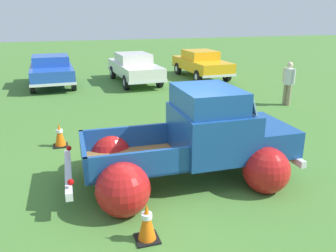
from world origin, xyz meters
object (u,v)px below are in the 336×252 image
Objects in this scene: show_car_0 at (51,70)px; show_car_1 at (134,67)px; spectator_1 at (288,81)px; lane_cone_0 at (147,222)px; vintage_pickup_truck at (199,143)px; show_car_2 at (201,63)px; lane_cone_1 at (60,135)px.

show_car_0 is 3.93m from show_car_1.
show_car_0 is 2.59× the size of spectator_1.
vintage_pickup_truck is at bearing 48.10° from lane_cone_0.
vintage_pickup_truck is 11.91m from show_car_2.
show_car_1 is 7.59m from spectator_1.
show_car_0 is at bearing 106.21° from vintage_pickup_truck.
vintage_pickup_truck reaches higher than spectator_1.
show_car_1 is 8.79m from lane_cone_1.
show_car_1 is at bearing 83.43° from show_car_0.
lane_cone_0 is at bearing 4.65° from show_car_0.
show_car_2 is at bearing 91.62° from show_car_1.
show_car_1 reaches higher than lane_cone_0.
show_car_2 is 6.42m from spectator_1.
vintage_pickup_truck is 11.42m from show_car_0.
lane_cone_0 is at bearing -14.00° from show_car_1.
show_car_0 is at bearing 127.16° from spectator_1.
lane_cone_1 is (-8.26, -1.83, -0.61)m from spectator_1.
show_car_1 reaches higher than lane_cone_1.
lane_cone_0 is at bearing -27.65° from show_car_2.
lane_cone_0 is (-2.58, -12.43, -0.47)m from show_car_1.
lane_cone_0 is 4.64m from lane_cone_1.
show_car_2 is at bearing 68.22° from vintage_pickup_truck.
spectator_1 is 2.57× the size of lane_cone_1.
vintage_pickup_truck reaches higher than show_car_1.
lane_cone_1 is (-7.45, -8.19, -0.47)m from show_car_2.
spectator_1 is 2.57× the size of lane_cone_0.
show_car_0 and show_car_1 have the same top height.
lane_cone_1 is (-2.74, 2.74, -0.45)m from vintage_pickup_truck.
lane_cone_0 is at bearing -153.50° from spectator_1.
lane_cone_1 is at bearing 136.48° from vintage_pickup_truck.
spectator_1 reaches higher than lane_cone_1.
show_car_0 is at bearing -92.15° from show_car_2.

